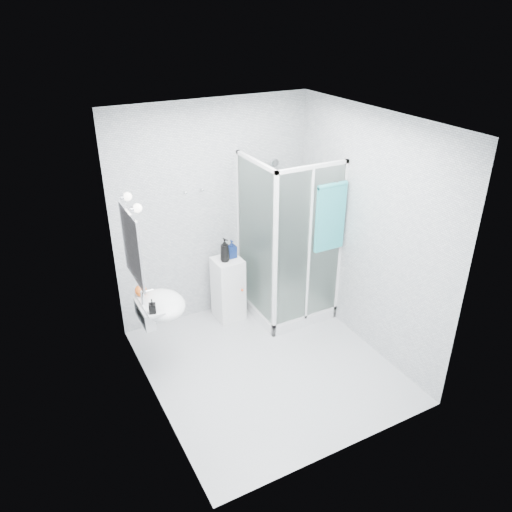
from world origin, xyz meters
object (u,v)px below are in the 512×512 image
shampoo_bottle_b (232,249)px  soap_dispenser_orange (140,288)px  wall_basin (159,306)px  storage_cabinet (228,289)px  shampoo_bottle_a (225,250)px  soap_dispenser_black (152,306)px  hand_towel (330,215)px  shower_enclosure (285,283)px

shampoo_bottle_b → soap_dispenser_orange: 1.30m
wall_basin → storage_cabinet: (1.03, 0.60, -0.40)m
wall_basin → shampoo_bottle_b: size_ratio=2.54×
wall_basin → shampoo_bottle_a: 1.15m
storage_cabinet → shampoo_bottle_b: 0.51m
shampoo_bottle_a → soap_dispenser_black: size_ratio=1.99×
storage_cabinet → wall_basin: bearing=-151.2°
wall_basin → soap_dispenser_black: size_ratio=3.87×
shampoo_bottle_a → shampoo_bottle_b: bearing=24.9°
hand_towel → soap_dispenser_orange: 2.16m
hand_towel → shampoo_bottle_b: (-0.86, 0.72, -0.52)m
wall_basin → shampoo_bottle_a: shampoo_bottle_a is taller
hand_towel → shampoo_bottle_a: (-0.98, 0.66, -0.48)m
shampoo_bottle_b → soap_dispenser_black: 1.47m
shampoo_bottle_a → soap_dispenser_black: 1.35m
storage_cabinet → shampoo_bottle_b: (0.07, 0.03, 0.51)m
shampoo_bottle_a → soap_dispenser_black: bearing=-145.3°
shower_enclosure → storage_cabinet: shower_enclosure is taller
hand_towel → soap_dispenser_black: (-2.08, -0.10, -0.48)m
hand_towel → shampoo_bottle_a: hand_towel is taller
shampoo_bottle_a → soap_dispenser_orange: bearing=-160.2°
shower_enclosure → shampoo_bottle_b: 0.78m
shampoo_bottle_a → soap_dispenser_black: shampoo_bottle_a is taller
soap_dispenser_orange → soap_dispenser_black: size_ratio=1.07×
shower_enclosure → soap_dispenser_orange: 1.85m
hand_towel → shampoo_bottle_a: 1.28m
storage_cabinet → shampoo_bottle_a: (-0.04, -0.02, 0.54)m
storage_cabinet → soap_dispenser_black: (-1.15, -0.78, 0.54)m
storage_cabinet → shampoo_bottle_a: shampoo_bottle_a is taller
shower_enclosure → soap_dispenser_black: 1.91m
soap_dispenser_orange → shower_enclosure: bearing=4.4°
shampoo_bottle_a → soap_dispenser_orange: (-1.11, -0.40, 0.01)m
shampoo_bottle_b → soap_dispenser_black: bearing=-146.1°
wall_basin → hand_towel: (1.96, -0.09, 0.62)m
soap_dispenser_black → hand_towel: bearing=2.8°
soap_dispenser_orange → soap_dispenser_black: 0.37m
storage_cabinet → hand_towel: 1.54m
wall_basin → hand_towel: hand_towel is taller
shower_enclosure → storage_cabinet: size_ratio=2.53×
hand_towel → shampoo_bottle_a: bearing=145.8°
wall_basin → storage_cabinet: 1.25m
storage_cabinet → soap_dispenser_orange: bearing=-161.4°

